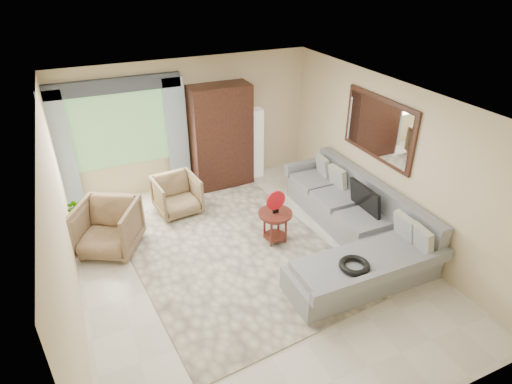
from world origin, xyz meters
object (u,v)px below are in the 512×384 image
armoire (221,137)px  tv_screen (365,198)px  coffee_table (275,226)px  potted_plant (78,210)px  floor_lamp (256,143)px  armchair_right (177,195)px  armchair_left (108,228)px  sectional_sofa (353,228)px

armoire → tv_screen: bearing=-61.6°
coffee_table → potted_plant: 3.55m
armoire → floor_lamp: 0.86m
tv_screen → floor_lamp: (-0.70, 2.83, 0.03)m
armchair_right → floor_lamp: bearing=16.2°
potted_plant → coffee_table: bearing=-33.8°
tv_screen → floor_lamp: 2.92m
coffee_table → floor_lamp: bearing=72.9°
tv_screen → armoire: 3.17m
tv_screen → armchair_left: (-3.99, 1.34, -0.30)m
armchair_right → coffee_table: bearing=-58.3°
tv_screen → armchair_right: 3.37m
sectional_sofa → armchair_right: (-2.40, 2.15, 0.07)m
tv_screen → armchair_left: tv_screen is taller
sectional_sofa → floor_lamp: bearing=98.3°
armchair_right → armoire: (1.17, 0.74, 0.69)m
sectional_sofa → tv_screen: tv_screen is taller
tv_screen → floor_lamp: floor_lamp is taller
armoire → coffee_table: bearing=-88.5°
armchair_right → armoire: size_ratio=0.37×
sectional_sofa → armchair_right: bearing=138.1°
potted_plant → floor_lamp: size_ratio=0.34×
coffee_table → armoire: 2.46m
tv_screen → coffee_table: tv_screen is taller
sectional_sofa → armoire: 3.24m
coffee_table → armchair_left: bearing=160.6°
floor_lamp → coffee_table: bearing=-107.1°
armchair_right → floor_lamp: 2.16m
tv_screen → potted_plant: tv_screen is taller
tv_screen → armchair_right: (-2.67, 2.03, -0.36)m
armoire → floor_lamp: bearing=4.3°
armoire → armchair_right: bearing=-147.6°
coffee_table → potted_plant: (-2.95, 1.98, -0.04)m
sectional_sofa → coffee_table: bearing=154.6°
sectional_sofa → potted_plant: 4.84m
sectional_sofa → armchair_left: sectional_sofa is taller
sectional_sofa → coffee_table: size_ratio=6.11×
coffee_table → floor_lamp: size_ratio=0.38×
potted_plant → floor_lamp: 3.75m
armchair_left → floor_lamp: bearing=54.1°
coffee_table → armoire: (-0.06, 2.34, 0.75)m
armchair_left → armchair_right: armchair_left is taller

